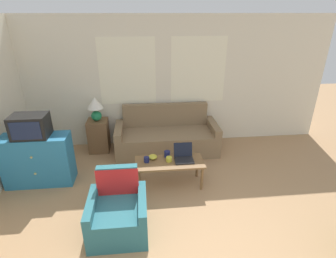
{
  "coord_description": "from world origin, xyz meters",
  "views": [
    {
      "loc": [
        -0.53,
        -1.57,
        2.61
      ],
      "look_at": [
        -0.1,
        2.57,
        0.75
      ],
      "focal_mm": 28.0,
      "sensor_mm": 36.0,
      "label": 1
    }
  ],
  "objects_px": {
    "cup_yellow": "(147,160)",
    "coffee_table": "(169,164)",
    "cup_white": "(169,159)",
    "snack_bowl": "(153,157)",
    "couch": "(167,137)",
    "armchair": "(119,214)",
    "table_lamp": "(95,107)",
    "laptop": "(184,156)",
    "cup_navy": "(167,154)",
    "television": "(30,126)"
  },
  "relations": [
    {
      "from": "laptop",
      "to": "couch",
      "type": "bearing_deg",
      "value": 98.05
    },
    {
      "from": "couch",
      "to": "television",
      "type": "xyz_separation_m",
      "value": [
        -2.18,
        -0.93,
        0.75
      ]
    },
    {
      "from": "coffee_table",
      "to": "cup_navy",
      "type": "distance_m",
      "value": 0.18
    },
    {
      "from": "armchair",
      "to": "television",
      "type": "relative_size",
      "value": 1.52
    },
    {
      "from": "couch",
      "to": "armchair",
      "type": "xyz_separation_m",
      "value": [
        -0.83,
        -2.12,
        -0.02
      ]
    },
    {
      "from": "laptop",
      "to": "cup_white",
      "type": "height_order",
      "value": "laptop"
    },
    {
      "from": "television",
      "to": "snack_bowl",
      "type": "xyz_separation_m",
      "value": [
        1.85,
        -0.17,
        -0.56
      ]
    },
    {
      "from": "cup_white",
      "to": "laptop",
      "type": "bearing_deg",
      "value": 8.66
    },
    {
      "from": "television",
      "to": "table_lamp",
      "type": "xyz_separation_m",
      "value": [
        0.81,
        1.05,
        -0.08
      ]
    },
    {
      "from": "table_lamp",
      "to": "couch",
      "type": "bearing_deg",
      "value": -5.09
    },
    {
      "from": "cup_white",
      "to": "snack_bowl",
      "type": "bearing_deg",
      "value": 157.31
    },
    {
      "from": "armchair",
      "to": "table_lamp",
      "type": "height_order",
      "value": "table_lamp"
    },
    {
      "from": "couch",
      "to": "table_lamp",
      "type": "relative_size",
      "value": 4.25
    },
    {
      "from": "television",
      "to": "cup_white",
      "type": "xyz_separation_m",
      "value": [
        2.11,
        -0.27,
        -0.55
      ]
    },
    {
      "from": "armchair",
      "to": "snack_bowl",
      "type": "bearing_deg",
      "value": 64.17
    },
    {
      "from": "table_lamp",
      "to": "laptop",
      "type": "distance_m",
      "value": 2.05
    },
    {
      "from": "couch",
      "to": "snack_bowl",
      "type": "bearing_deg",
      "value": -106.95
    },
    {
      "from": "couch",
      "to": "laptop",
      "type": "height_order",
      "value": "couch"
    },
    {
      "from": "table_lamp",
      "to": "laptop",
      "type": "bearing_deg",
      "value": -39.9
    },
    {
      "from": "cup_navy",
      "to": "cup_white",
      "type": "bearing_deg",
      "value": -83.03
    },
    {
      "from": "table_lamp",
      "to": "laptop",
      "type": "height_order",
      "value": "table_lamp"
    },
    {
      "from": "cup_white",
      "to": "snack_bowl",
      "type": "distance_m",
      "value": 0.28
    },
    {
      "from": "table_lamp",
      "to": "armchair",
      "type": "bearing_deg",
      "value": -76.34
    },
    {
      "from": "table_lamp",
      "to": "snack_bowl",
      "type": "distance_m",
      "value": 1.67
    },
    {
      "from": "cup_yellow",
      "to": "coffee_table",
      "type": "bearing_deg",
      "value": -3.71
    },
    {
      "from": "laptop",
      "to": "cup_white",
      "type": "distance_m",
      "value": 0.25
    },
    {
      "from": "armchair",
      "to": "cup_navy",
      "type": "xyz_separation_m",
      "value": [
        0.73,
        1.05,
        0.24
      ]
    },
    {
      "from": "couch",
      "to": "coffee_table",
      "type": "height_order",
      "value": "couch"
    },
    {
      "from": "couch",
      "to": "armchair",
      "type": "bearing_deg",
      "value": -111.38
    },
    {
      "from": "armchair",
      "to": "laptop",
      "type": "height_order",
      "value": "armchair"
    },
    {
      "from": "table_lamp",
      "to": "cup_yellow",
      "type": "height_order",
      "value": "table_lamp"
    },
    {
      "from": "snack_bowl",
      "to": "cup_yellow",
      "type": "bearing_deg",
      "value": -137.25
    },
    {
      "from": "coffee_table",
      "to": "cup_white",
      "type": "distance_m",
      "value": 0.09
    },
    {
      "from": "couch",
      "to": "cup_navy",
      "type": "height_order",
      "value": "couch"
    },
    {
      "from": "coffee_table",
      "to": "cup_navy",
      "type": "bearing_deg",
      "value": 98.46
    },
    {
      "from": "cup_navy",
      "to": "snack_bowl",
      "type": "relative_size",
      "value": 0.74
    },
    {
      "from": "cup_white",
      "to": "table_lamp",
      "type": "bearing_deg",
      "value": 134.39
    },
    {
      "from": "laptop",
      "to": "cup_navy",
      "type": "bearing_deg",
      "value": 159.43
    },
    {
      "from": "coffee_table",
      "to": "laptop",
      "type": "bearing_deg",
      "value": 11.43
    },
    {
      "from": "cup_yellow",
      "to": "snack_bowl",
      "type": "relative_size",
      "value": 0.6
    },
    {
      "from": "laptop",
      "to": "table_lamp",
      "type": "bearing_deg",
      "value": 140.1
    },
    {
      "from": "coffee_table",
      "to": "cup_white",
      "type": "relative_size",
      "value": 11.28
    },
    {
      "from": "coffee_table",
      "to": "snack_bowl",
      "type": "xyz_separation_m",
      "value": [
        -0.26,
        0.12,
        0.08
      ]
    },
    {
      "from": "television",
      "to": "snack_bowl",
      "type": "height_order",
      "value": "television"
    },
    {
      "from": "table_lamp",
      "to": "snack_bowl",
      "type": "height_order",
      "value": "table_lamp"
    },
    {
      "from": "television",
      "to": "cup_navy",
      "type": "bearing_deg",
      "value": -3.78
    },
    {
      "from": "cup_navy",
      "to": "armchair",
      "type": "bearing_deg",
      "value": -124.92
    },
    {
      "from": "television",
      "to": "laptop",
      "type": "xyz_separation_m",
      "value": [
        2.35,
        -0.24,
        -0.53
      ]
    },
    {
      "from": "couch",
      "to": "armchair",
      "type": "height_order",
      "value": "couch"
    },
    {
      "from": "cup_white",
      "to": "couch",
      "type": "bearing_deg",
      "value": 86.27
    }
  ]
}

